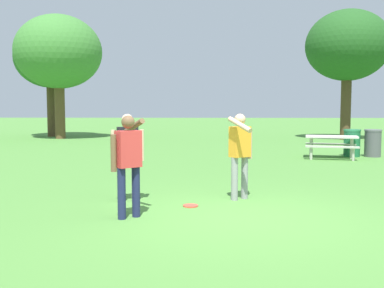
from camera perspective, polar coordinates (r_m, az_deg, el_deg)
ground_plane at (r=7.40m, az=5.60°, el=-9.19°), size 120.00×120.00×0.00m
person_thrower at (r=8.62m, az=6.11°, el=-0.70°), size 0.50×0.84×1.64m
person_catcher at (r=7.24m, az=-8.07°, el=-1.78°), size 0.50×0.84×1.64m
person_bystander at (r=8.46m, az=-8.11°, el=-0.96°), size 0.59×0.32×1.64m
frisbee at (r=8.13m, az=-0.19°, el=-7.79°), size 0.27×0.27×0.03m
picnic_table_near at (r=16.11m, az=17.16°, el=0.26°), size 1.97×1.76×0.77m
trash_can_beside_table at (r=16.90m, az=19.51°, el=0.13°), size 0.59×0.59×0.96m
trash_can_further_along at (r=17.09m, az=21.83°, el=0.11°), size 0.59×0.59×0.96m
tree_tall_left at (r=27.62m, az=-17.43°, el=10.29°), size 4.08×4.08×6.29m
tree_broad_center at (r=25.81m, az=-16.49°, el=11.01°), size 4.64×4.64×6.66m
tree_far_right at (r=25.50m, az=19.02°, el=11.58°), size 4.34×4.34×6.78m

